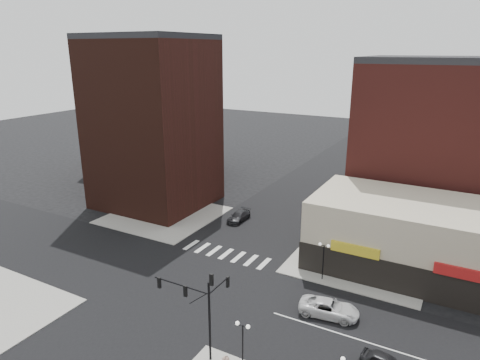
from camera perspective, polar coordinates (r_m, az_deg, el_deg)
The scene contains 14 objects.
ground at distance 46.38m, azimuth -7.10°, elevation -13.82°, with size 240.00×240.00×0.00m, color black.
road_ew at distance 46.38m, azimuth -7.10°, elevation -13.81°, with size 200.00×14.00×0.02m, color black.
road_ns at distance 46.38m, azimuth -7.10°, elevation -13.81°, with size 14.00×200.00×0.02m, color black.
sidewalk_nw at distance 64.70m, azimuth -10.05°, elevation -4.63°, with size 15.00×15.00×0.12m, color gray.
sidewalk_ne at distance 52.90m, azimuth 15.75°, elevation -10.18°, with size 15.00×15.00×0.12m, color gray.
building_nw at distance 67.12m, azimuth -11.49°, elevation 7.14°, with size 16.00×15.00×25.00m, color #351811.
building_nw_low at distance 88.20m, azimuth -11.26°, elevation 5.19°, with size 20.00×18.00×12.00m, color #351811.
building_ne_midrise at distance 62.85m, azimuth 23.82°, elevation 3.95°, with size 18.00×15.00×22.00m, color maroon.
building_ne_row at distance 51.20m, azimuth 23.31°, elevation -7.91°, with size 24.20×12.20×8.00m.
traffic_signal at distance 34.77m, azimuth -5.17°, elevation -15.67°, with size 5.59×3.09×7.77m.
street_lamp_se_a at distance 33.98m, azimuth 0.35°, elevation -19.90°, with size 1.22×0.32×4.16m.
street_lamp_ne at distance 46.36m, azimuth 11.10°, elevation -9.41°, with size 1.22×0.32×4.16m.
white_suv at distance 42.09m, azimuth 11.78°, elevation -16.39°, with size 2.53×5.49×1.52m, color silver.
dark_sedan_north at distance 61.61m, azimuth -0.17°, elevation -4.87°, with size 1.90×4.66×1.35m, color black.
Camera 1 is at (23.93, -31.85, 23.76)m, focal length 32.00 mm.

